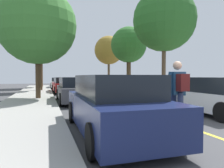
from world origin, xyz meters
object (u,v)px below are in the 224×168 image
at_px(parked_car_left_farthest, 59,83).
at_px(parked_car_right_near, 140,87).
at_px(street_tree_right_near, 129,45).
at_px(street_tree_right_far, 109,50).
at_px(skateboard, 177,127).
at_px(street_tree_right_nearest, 164,20).
at_px(parked_car_left_near, 75,90).
at_px(parked_car_left_far, 65,85).
at_px(parked_car_right_far, 110,84).
at_px(parked_car_right_farthest, 96,82).
at_px(street_tree_left_nearest, 37,25).
at_px(parked_car_left_nearest, 113,105).
at_px(parked_car_right_nearest, 209,96).
at_px(street_tree_left_near, 40,41).
at_px(street_tree_left_far, 41,42).
at_px(skateboarder, 178,89).

xyz_separation_m(parked_car_left_farthest, parked_car_right_near, (4.44, -12.86, 0.08)).
height_order(parked_car_right_near, street_tree_right_near, street_tree_right_near).
distance_m(street_tree_right_far, skateboard, 22.83).
relative_size(parked_car_left_farthest, street_tree_right_nearest, 0.55).
bearing_deg(street_tree_right_nearest, parked_car_left_near, -167.80).
relative_size(parked_car_left_far, parked_car_left_farthest, 1.16).
bearing_deg(parked_car_right_near, parked_car_right_far, 89.98).
xyz_separation_m(parked_car_right_farthest, street_tree_left_nearest, (-6.43, -12.45, 3.67)).
relative_size(parked_car_left_nearest, parked_car_left_farthest, 1.09).
relative_size(parked_car_left_farthest, parked_car_right_nearest, 0.89).
relative_size(parked_car_left_nearest, parked_car_left_near, 0.95).
relative_size(parked_car_left_farthest, skateboard, 4.71).
relative_size(street_tree_right_near, street_tree_right_far, 0.95).
height_order(parked_car_left_farthest, street_tree_left_nearest, street_tree_left_nearest).
height_order(street_tree_right_nearest, street_tree_right_far, street_tree_right_nearest).
distance_m(street_tree_left_near, skateboard, 16.88).
distance_m(parked_car_left_near, street_tree_left_nearest, 4.45).
bearing_deg(street_tree_left_far, parked_car_right_near, -65.92).
bearing_deg(parked_car_right_near, street_tree_left_nearest, 176.85).
relative_size(parked_car_right_far, street_tree_right_nearest, 0.57).
bearing_deg(street_tree_right_near, parked_car_right_far, -176.14).
bearing_deg(street_tree_left_far, parked_car_left_farthest, -37.33).
relative_size(parked_car_left_farthest, street_tree_left_nearest, 0.62).
bearing_deg(parked_car_right_far, street_tree_left_far, 130.05).
height_order(parked_car_right_nearest, street_tree_right_far, street_tree_right_far).
xyz_separation_m(parked_car_left_nearest, parked_car_left_near, (0.00, 6.75, -0.04)).
relative_size(street_tree_right_far, skateboarder, 3.83).
distance_m(street_tree_left_near, street_tree_left_far, 6.66).
height_order(parked_car_right_far, street_tree_left_near, street_tree_left_near).
xyz_separation_m(street_tree_left_near, street_tree_right_nearest, (8.42, -7.46, 0.68)).
distance_m(parked_car_right_near, street_tree_right_far, 14.54).
height_order(parked_car_left_farthest, parked_car_right_farthest, parked_car_right_farthest).
bearing_deg(street_tree_left_far, parked_car_right_farthest, -13.78).
height_order(parked_car_right_farthest, skateboard, parked_car_right_farthest).
xyz_separation_m(parked_car_left_farthest, parked_car_right_far, (4.44, -6.13, 0.01)).
xyz_separation_m(parked_car_left_near, street_tree_left_near, (-1.99, 8.85, 4.00)).
bearing_deg(skateboard, street_tree_right_near, 72.44).
height_order(street_tree_left_far, street_tree_right_far, street_tree_left_far).
height_order(parked_car_left_near, street_tree_right_far, street_tree_right_far).
distance_m(parked_car_right_near, street_tree_left_near, 10.85).
bearing_deg(parked_car_left_nearest, street_tree_right_far, 73.43).
xyz_separation_m(street_tree_left_near, skateboarder, (3.71, -15.85, -3.59)).
height_order(parked_car_left_nearest, street_tree_left_far, street_tree_left_far).
xyz_separation_m(parked_car_right_far, street_tree_right_far, (1.99, 7.06, 4.19)).
xyz_separation_m(parked_car_right_near, street_tree_right_far, (1.99, 13.80, 4.12)).
bearing_deg(street_tree_right_nearest, street_tree_left_near, 138.46).
relative_size(street_tree_left_near, street_tree_left_far, 0.81).
height_order(street_tree_left_nearest, street_tree_right_far, street_tree_right_far).
bearing_deg(parked_car_right_nearest, parked_car_right_farthest, 90.00).
bearing_deg(street_tree_left_far, street_tree_left_nearest, -90.00).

